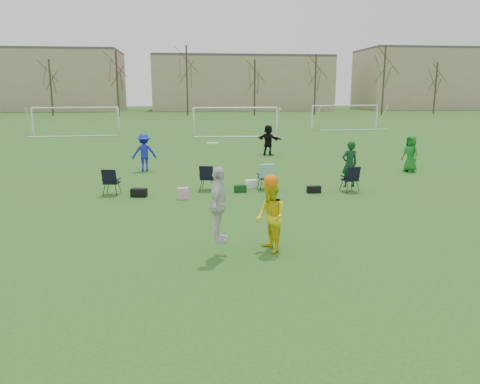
{
  "coord_description": "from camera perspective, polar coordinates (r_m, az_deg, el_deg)",
  "views": [
    {
      "loc": [
        -0.34,
        -9.2,
        3.64
      ],
      "look_at": [
        0.95,
        2.01,
        1.25
      ],
      "focal_mm": 35.0,
      "sensor_mm": 36.0,
      "label": 1
    }
  ],
  "objects": [
    {
      "name": "ground",
      "position": [
        9.9,
        -4.2,
        -9.65
      ],
      "size": [
        260.0,
        260.0,
        0.0
      ],
      "primitive_type": "plane",
      "color": "#23551A",
      "rests_on": "ground"
    },
    {
      "name": "fielder_blue",
      "position": [
        22.69,
        -11.6,
        4.75
      ],
      "size": [
        1.23,
        0.81,
        1.78
      ],
      "primitive_type": "imported",
      "rotation": [
        0.0,
        0.0,
        3.28
      ],
      "color": "#1822B7",
      "rests_on": "ground"
    },
    {
      "name": "fielder_green_far",
      "position": [
        23.47,
        20.07,
        4.41
      ],
      "size": [
        0.84,
        0.98,
        1.7
      ],
      "primitive_type": "imported",
      "rotation": [
        0.0,
        0.0,
        -1.13
      ],
      "color": "#14711D",
      "rests_on": "ground"
    },
    {
      "name": "fielder_black",
      "position": [
        28.11,
        3.46,
        6.35
      ],
      "size": [
        1.55,
        1.57,
        1.81
      ],
      "primitive_type": "imported",
      "rotation": [
        0.0,
        0.0,
        2.34
      ],
      "color": "black",
      "rests_on": "ground"
    },
    {
      "name": "center_contest",
      "position": [
        10.63,
        0.89,
        -2.31
      ],
      "size": [
        1.93,
        1.22,
        2.6
      ],
      "color": "silver",
      "rests_on": "ground"
    },
    {
      "name": "sideline_setup",
      "position": [
        17.63,
        2.39,
        1.91
      ],
      "size": [
        9.54,
        2.18,
        1.89
      ],
      "color": "#0F381B",
      "rests_on": "ground"
    },
    {
      "name": "goal_left",
      "position": [
        44.3,
        -19.39,
        9.07
      ],
      "size": [
        7.39,
        0.76,
        2.46
      ],
      "rotation": [
        0.0,
        0.0,
        0.09
      ],
      "color": "white",
      "rests_on": "ground"
    },
    {
      "name": "goal_mid",
      "position": [
        41.46,
        -0.55,
        9.58
      ],
      "size": [
        7.4,
        0.63,
        2.46
      ],
      "rotation": [
        0.0,
        0.0,
        -0.07
      ],
      "color": "white",
      "rests_on": "ground"
    },
    {
      "name": "goal_right",
      "position": [
        49.98,
        12.72,
        9.7
      ],
      "size": [
        7.35,
        1.14,
        2.46
      ],
      "rotation": [
        0.0,
        0.0,
        0.14
      ],
      "color": "white",
      "rests_on": "ground"
    },
    {
      "name": "tree_line",
      "position": [
        79.06,
        -6.29,
        12.93
      ],
      "size": [
        110.28,
        3.28,
        11.4
      ],
      "color": "#382B21",
      "rests_on": "ground"
    },
    {
      "name": "building_row",
      "position": [
        105.46,
        -2.78,
        13.22
      ],
      "size": [
        126.0,
        16.0,
        13.0
      ],
      "color": "tan",
      "rests_on": "ground"
    }
  ]
}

